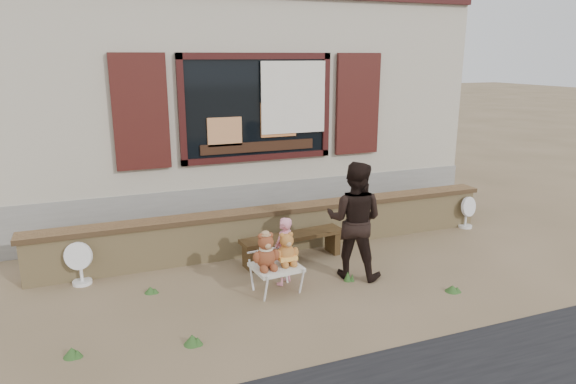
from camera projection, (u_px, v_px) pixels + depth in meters
name	position (u px, v px, depth m)	size (l,w,h in m)	color
ground	(304.00, 274.00, 6.92)	(80.00, 80.00, 0.00)	brown
shopfront	(219.00, 99.00, 10.45)	(8.04, 5.13, 4.00)	#A39684
brick_wall	(278.00, 228.00, 7.74)	(7.10, 0.36, 0.67)	tan
bench	(293.00, 241.00, 7.32)	(1.57, 0.49, 0.39)	#362512
folding_chair	(276.00, 268.00, 6.33)	(0.61, 0.56, 0.35)	beige
teddy_bear_left	(266.00, 250.00, 6.21)	(0.33, 0.29, 0.46)	brown
teddy_bear_right	(286.00, 248.00, 6.33)	(0.31, 0.27, 0.42)	#9B602B
child	(284.00, 251.00, 6.53)	(0.33, 0.21, 0.89)	pink
adult	(354.00, 220.00, 6.69)	(0.76, 0.59, 1.56)	black
fan_left	(80.00, 263.00, 6.56)	(0.37, 0.25, 0.58)	white
fan_right	(466.00, 212.00, 8.74)	(0.35, 0.23, 0.55)	silver
grass_tufts	(253.00, 301.00, 6.05)	(4.58, 1.83, 0.13)	#2D5421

